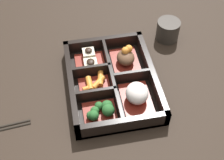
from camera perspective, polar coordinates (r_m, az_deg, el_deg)
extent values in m
plane|color=black|center=(0.84, 0.00, -1.08)|extent=(3.00, 3.00, 0.00)
cube|color=black|center=(0.84, 0.00, -0.87)|extent=(0.30, 0.23, 0.01)
cube|color=black|center=(0.82, -7.41, -1.13)|extent=(0.30, 0.01, 0.05)
cube|color=black|center=(0.84, 7.18, 0.99)|extent=(0.30, 0.01, 0.05)
cube|color=black|center=(0.92, -1.64, 6.61)|extent=(0.01, 0.23, 0.05)
cube|color=black|center=(0.75, 2.03, -8.29)|extent=(0.01, 0.23, 0.05)
cube|color=black|center=(0.83, 0.24, -0.02)|extent=(0.27, 0.01, 0.05)
cube|color=black|center=(0.85, -3.72, 1.47)|extent=(0.01, 0.10, 0.05)
cube|color=black|center=(0.79, -2.87, -2.86)|extent=(0.01, 0.10, 0.05)
cube|color=black|center=(0.83, 3.52, 0.46)|extent=(0.01, 0.10, 0.05)
cube|color=maroon|center=(0.88, 2.46, 3.20)|extent=(0.11, 0.07, 0.01)
ellipsoid|color=brown|center=(0.87, 2.50, 4.10)|extent=(0.05, 0.05, 0.04)
sphere|color=orange|center=(0.86, 2.45, 5.39)|extent=(0.02, 0.02, 0.02)
sphere|color=orange|center=(0.86, 3.09, 5.75)|extent=(0.02, 0.02, 0.02)
cube|color=maroon|center=(0.80, 4.46, -3.62)|extent=(0.11, 0.07, 0.01)
ellipsoid|color=silver|center=(0.78, 4.59, -2.42)|extent=(0.06, 0.06, 0.05)
cube|color=maroon|center=(0.89, -4.05, 3.23)|extent=(0.07, 0.08, 0.01)
cube|color=beige|center=(0.89, -4.27, 4.71)|extent=(0.03, 0.03, 0.02)
ellipsoid|color=black|center=(0.88, -4.33, 5.44)|extent=(0.02, 0.02, 0.01)
cube|color=beige|center=(0.86, -3.90, 2.74)|extent=(0.04, 0.04, 0.02)
ellipsoid|color=black|center=(0.85, -3.94, 3.36)|extent=(0.02, 0.02, 0.01)
cube|color=maroon|center=(0.83, -3.21, -1.11)|extent=(0.06, 0.08, 0.01)
cylinder|color=orange|center=(0.81, -4.16, -1.44)|extent=(0.02, 0.04, 0.01)
cylinder|color=orange|center=(0.83, -2.12, 0.29)|extent=(0.05, 0.02, 0.02)
cylinder|color=orange|center=(0.82, -2.51, -0.53)|extent=(0.04, 0.04, 0.02)
cylinder|color=orange|center=(0.82, -4.12, -0.76)|extent=(0.04, 0.02, 0.02)
cube|color=maroon|center=(0.78, -2.26, -5.95)|extent=(0.07, 0.08, 0.01)
sphere|color=#265B28|center=(0.77, -3.18, -5.63)|extent=(0.02, 0.02, 0.02)
sphere|color=#265B28|center=(0.76, -0.70, -5.54)|extent=(0.03, 0.03, 0.03)
sphere|color=#265B28|center=(0.76, -3.39, -6.50)|extent=(0.03, 0.03, 0.03)
sphere|color=#265B28|center=(0.77, -2.42, -4.75)|extent=(0.02, 0.02, 0.02)
sphere|color=#265B28|center=(0.76, -3.85, -6.49)|extent=(0.02, 0.02, 0.02)
sphere|color=#265B28|center=(0.77, -0.90, -4.77)|extent=(0.03, 0.03, 0.03)
cylinder|color=#2D2823|center=(0.97, 10.18, 8.98)|extent=(0.07, 0.07, 0.06)
cylinder|color=#597A38|center=(0.95, 10.40, 10.18)|extent=(0.06, 0.06, 0.01)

